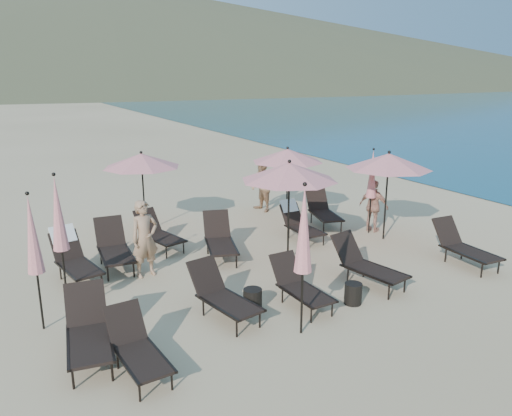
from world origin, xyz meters
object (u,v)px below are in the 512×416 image
lounger_3 (300,285)px  lounger_4 (366,264)px  lounger_7 (114,247)px  umbrella_open_3 (288,155)px  beachgoer_c (374,206)px  beachgoer_b (262,185)px  lounger_5 (464,246)px  side_table_0 (253,299)px  umbrella_open_1 (389,161)px  umbrella_closed_2 (58,214)px  lounger_6 (73,257)px  lounger_9 (220,239)px  umbrella_closed_3 (32,235)px  lounger_2 (222,294)px  lounger_11 (323,210)px  umbrella_closed_0 (304,231)px  lounger_1 (137,347)px  lounger_8 (158,232)px  side_table_1 (353,294)px  umbrella_open_2 (141,161)px  beachgoer_a (145,239)px  umbrella_open_0 (289,172)px  umbrella_closed_1 (372,175)px  lounger_10 (299,222)px  lounger_0 (88,330)px

lounger_3 → lounger_4: bearing=3.5°
lounger_4 → lounger_7: bearing=130.6°
lounger_7 → umbrella_open_3: bearing=16.8°
beachgoer_c → beachgoer_b: bearing=3.9°
lounger_5 → side_table_0: size_ratio=4.15×
umbrella_open_1 → umbrella_closed_2: size_ratio=0.93×
lounger_6 → lounger_9: (3.45, -0.29, -0.04)m
lounger_5 → lounger_7: 8.39m
umbrella_closed_3 → side_table_0: size_ratio=6.03×
lounger_2 → lounger_11: bearing=26.1°
umbrella_closed_0 → lounger_1: bearing=176.0°
lounger_8 → side_table_1: (2.45, -5.00, -0.23)m
umbrella_open_2 → beachgoer_b: (4.07, 0.31, -1.21)m
lounger_7 → umbrella_open_2: 3.19m
lounger_8 → lounger_5: bearing=-50.8°
umbrella_closed_3 → beachgoer_a: size_ratio=1.45×
lounger_9 → umbrella_open_0: 2.45m
umbrella_closed_1 → umbrella_closed_2: (-8.40, -0.72, 0.15)m
umbrella_closed_3 → beachgoer_b: bearing=34.9°
lounger_6 → lounger_8: size_ratio=1.05×
umbrella_open_2 → beachgoer_c: size_ratio=1.56×
lounger_1 → umbrella_closed_2: (-0.63, 3.00, 1.45)m
lounger_2 → side_table_0: bearing=-12.9°
umbrella_closed_1 → side_table_0: size_ratio=5.82×
lounger_11 → umbrella_open_1: size_ratio=0.74×
umbrella_open_3 → side_table_1: (-1.84, -5.55, -1.86)m
lounger_1 → side_table_1: (4.44, 0.29, -0.20)m
lounger_2 → side_table_1: bearing=-27.9°
lounger_2 → lounger_10: (3.81, 3.22, 0.02)m
umbrella_open_0 → lounger_5: bearing=-31.5°
umbrella_closed_2 → umbrella_open_1: bearing=0.6°
lounger_5 → umbrella_open_1: (-0.39, 2.33, 1.73)m
umbrella_closed_1 → beachgoer_b: umbrella_closed_1 is taller
lounger_2 → umbrella_open_1: (5.86, 2.06, 1.75)m
lounger_7 → side_table_1: lounger_7 is taller
lounger_9 → umbrella_open_1: umbrella_open_1 is taller
lounger_0 → umbrella_closed_3: (-0.58, 1.34, 1.31)m
lounger_6 → umbrella_open_3: 6.93m
umbrella_closed_1 → lounger_4: bearing=-131.6°
lounger_7 → umbrella_closed_2: bearing=-126.0°
lounger_2 → lounger_7: bearing=97.5°
lounger_3 → lounger_10: lounger_10 is taller
umbrella_open_2 → lounger_11: bearing=-21.5°
umbrella_closed_2 → beachgoer_b: umbrella_closed_2 is taller
lounger_5 → umbrella_closed_0: (-5.28, -0.96, 1.45)m
lounger_7 → lounger_10: (5.03, -0.32, -0.01)m
lounger_0 → side_table_1: bearing=1.8°
lounger_1 → lounger_7: lounger_7 is taller
lounger_11 → beachgoer_b: beachgoer_b is taller
lounger_3 → beachgoer_a: size_ratio=0.90×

